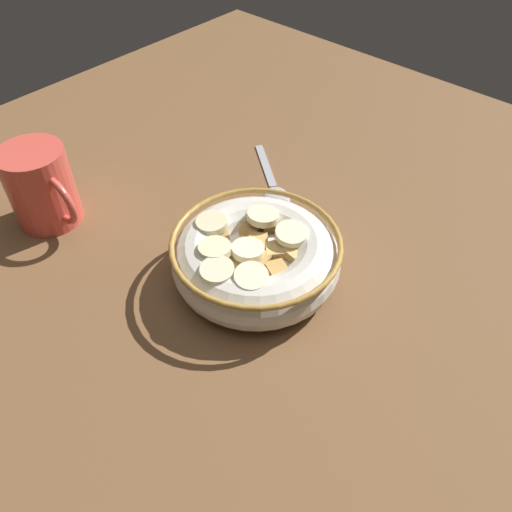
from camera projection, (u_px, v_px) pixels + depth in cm
name	position (u px, v px, depth cm)	size (l,w,h in cm)	color
ground_plane	(256.00, 282.00, 56.40)	(108.17, 108.17, 2.00)	brown
cereal_bowl	(256.00, 257.00, 53.61)	(17.64, 17.64, 5.77)	silver
spoon	(274.00, 188.00, 65.82)	(12.47, 10.10, 0.80)	#A5A5AD
coffee_mug	(42.00, 187.00, 58.92)	(10.48, 7.45, 9.41)	#D84C3F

